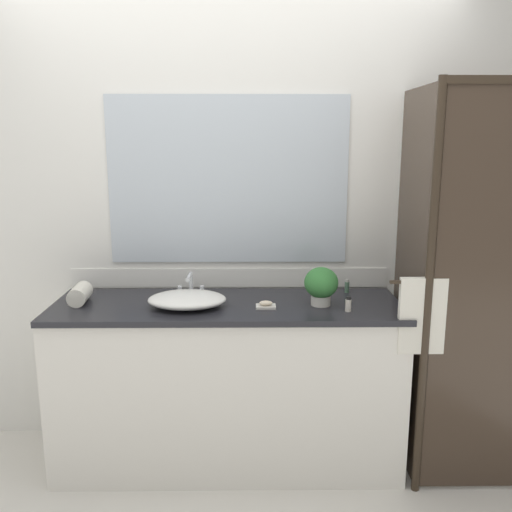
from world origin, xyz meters
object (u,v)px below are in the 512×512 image
object	(u,v)px
soap_dish	(266,305)
rolled_towel_near_edge	(80,294)
faucet	(191,289)
sink_basin	(187,300)
amenity_bottle_conditioner	(348,305)
potted_plant	(321,284)
amenity_bottle_lotion	(347,286)

from	to	relation	value
soap_dish	rolled_towel_near_edge	bearing A→B (deg)	174.55
faucet	rolled_towel_near_edge	distance (m)	0.57
sink_basin	faucet	size ratio (longest dim) A/B	2.33
soap_dish	rolled_towel_near_edge	distance (m)	0.96
rolled_towel_near_edge	amenity_bottle_conditioner	bearing A→B (deg)	-6.49
potted_plant	rolled_towel_near_edge	xyz separation A→B (m)	(-1.24, 0.05, -0.06)
potted_plant	rolled_towel_near_edge	world-z (taller)	potted_plant
amenity_bottle_conditioner	sink_basin	bearing A→B (deg)	173.85
rolled_towel_near_edge	potted_plant	bearing A→B (deg)	-2.25
soap_dish	faucet	bearing A→B (deg)	154.06
potted_plant	rolled_towel_near_edge	size ratio (longest dim) A/B	1.08
faucet	potted_plant	bearing A→B (deg)	-12.53
rolled_towel_near_edge	soap_dish	bearing A→B (deg)	-5.45
amenity_bottle_lotion	rolled_towel_near_edge	world-z (taller)	rolled_towel_near_edge
sink_basin	amenity_bottle_lotion	bearing A→B (deg)	16.37
soap_dish	amenity_bottle_conditioner	world-z (taller)	amenity_bottle_conditioner
sink_basin	potted_plant	xyz separation A→B (m)	(0.68, 0.02, 0.07)
sink_basin	soap_dish	bearing A→B (deg)	-3.27
soap_dish	amenity_bottle_conditioner	xyz separation A→B (m)	(0.40, -0.06, 0.02)
amenity_bottle_conditioner	rolled_towel_near_edge	size ratio (longest dim) A/B	0.41
faucet	soap_dish	size ratio (longest dim) A/B	1.70
sink_basin	potted_plant	world-z (taller)	potted_plant
faucet	soap_dish	world-z (taller)	faucet
faucet	amenity_bottle_conditioner	distance (m)	0.84
sink_basin	amenity_bottle_conditioner	distance (m)	0.81
sink_basin	potted_plant	bearing A→B (deg)	1.67
amenity_bottle_lotion	sink_basin	bearing A→B (deg)	-163.63
soap_dish	amenity_bottle_conditioner	size ratio (longest dim) A/B	1.34
rolled_towel_near_edge	amenity_bottle_lotion	bearing A→B (deg)	7.35
faucet	rolled_towel_near_edge	bearing A→B (deg)	-169.65
amenity_bottle_conditioner	rolled_towel_near_edge	xyz separation A→B (m)	(-1.36, 0.16, 0.01)
amenity_bottle_lotion	potted_plant	bearing A→B (deg)	-127.02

